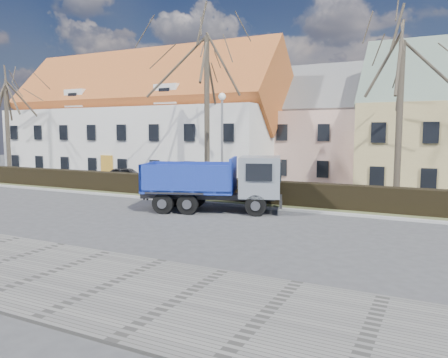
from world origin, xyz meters
The scene contains 14 objects.
ground centered at (0.00, 0.00, 0.00)m, with size 120.00×120.00×0.00m, color #3E3E41.
sidewalk_near centered at (0.00, -8.50, 0.04)m, with size 80.00×5.00×0.08m, color slate.
curb_far centered at (0.00, 4.60, 0.06)m, with size 80.00×0.30×0.12m, color #A9A8A6.
grass_strip centered at (0.00, 6.20, 0.05)m, with size 80.00×3.00×0.10m, color #4F5731.
hedge centered at (0.00, 6.00, 0.65)m, with size 60.00×0.90×1.30m, color black.
building_white centered at (-13.00, 16.00, 4.75)m, with size 26.80×10.80×9.50m, color white, non-canonical shape.
building_pink centered at (4.00, 20.00, 4.00)m, with size 10.80×8.80×8.00m, color beige, non-canonical shape.
tree_0 centered at (-22.00, 8.50, 4.95)m, with size 7.20×7.20×9.90m, color #3E362B, non-canonical shape.
tree_1 centered at (-2.00, 8.50, 6.33)m, with size 9.20×9.20×12.65m, color #3E362B, non-canonical shape.
tree_2 centered at (10.00, 8.50, 5.50)m, with size 8.00×8.00×11.00m, color #3E362B, non-canonical shape.
dump_truck centered at (1.31, 2.64, 1.50)m, with size 7.48×2.78×2.99m, color #162C97, non-canonical shape.
streetlight centered at (-0.10, 7.00, 3.31)m, with size 0.52×0.52×6.62m, color #A0A0A0, non-canonical shape.
cart_frame centered at (-4.05, 4.16, 0.30)m, with size 0.66×0.38×0.61m, color silver, non-canonical shape.
parked_car_a centered at (-10.10, 9.98, 0.69)m, with size 1.63×4.05×1.38m, color black.
Camera 1 is at (12.31, -17.21, 4.13)m, focal length 35.00 mm.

